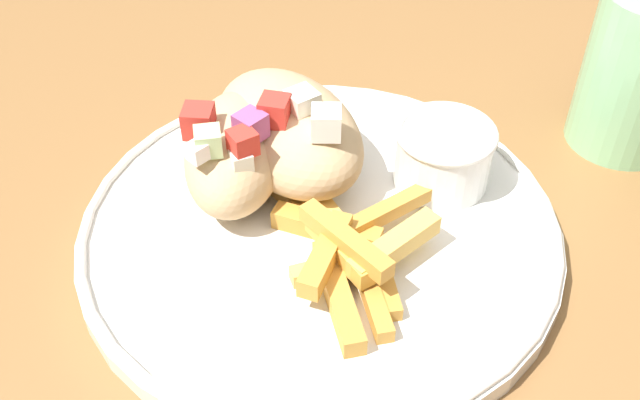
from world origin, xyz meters
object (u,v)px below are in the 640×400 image
pita_sandwich_near (230,153)px  pita_sandwich_far (289,131)px  fries_pile (347,247)px  sauce_ramekin (444,153)px  plate (320,228)px  water_glass (637,78)px

pita_sandwich_near → pita_sandwich_far: pita_sandwich_far is taller
pita_sandwich_near → pita_sandwich_far: size_ratio=0.87×
fries_pile → sauce_ramekin: size_ratio=2.11×
plate → pita_sandwich_near: bearing=-161.7°
plate → fries_pile: 0.04m
pita_sandwich_near → water_glass: (0.13, 0.25, 0.01)m
plate → water_glass: (0.07, 0.23, 0.04)m
pita_sandwich_far → water_glass: (0.12, 0.21, 0.01)m
pita_sandwich_near → water_glass: size_ratio=1.07×
plate → fries_pile: size_ratio=2.17×
sauce_ramekin → fries_pile: bearing=-82.5°
pita_sandwich_far → sauce_ramekin: bearing=52.1°
pita_sandwich_far → water_glass: 0.25m
plate → water_glass: 0.25m
pita_sandwich_near → water_glass: water_glass is taller
plate → fries_pile: (0.03, -0.01, 0.02)m
water_glass → plate: bearing=-105.7°
water_glass → fries_pile: bearing=-97.5°
pita_sandwich_far → sauce_ramekin: 0.10m
fries_pile → pita_sandwich_far: bearing=161.6°
pita_sandwich_near → fries_pile: bearing=50.5°
water_glass → sauce_ramekin: bearing=-106.8°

